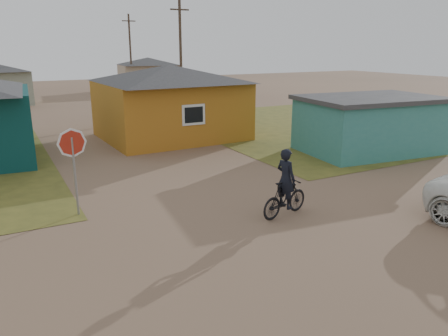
{
  "coord_description": "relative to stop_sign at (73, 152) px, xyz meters",
  "views": [
    {
      "loc": [
        -6.03,
        -8.15,
        4.85
      ],
      "look_at": [
        -0.09,
        3.0,
        1.3
      ],
      "focal_mm": 35.0,
      "sensor_mm": 36.0,
      "label": 1
    }
  ],
  "objects": [
    {
      "name": "stop_sign",
      "position": [
        0.0,
        0.0,
        0.0
      ],
      "size": [
        0.84,
        0.24,
        2.62
      ],
      "color": "gray",
      "rests_on": "ground"
    },
    {
      "name": "cyclist",
      "position": [
        5.37,
        -2.93,
        -1.17
      ],
      "size": [
        1.87,
        0.9,
        2.03
      ],
      "color": "black",
      "rests_on": "ground"
    },
    {
      "name": "grass_ne",
      "position": [
        18.15,
        8.42,
        -1.91
      ],
      "size": [
        20.0,
        18.0,
        0.0
      ],
      "primitive_type": "cube",
      "color": "olive",
      "rests_on": "ground"
    },
    {
      "name": "ground",
      "position": [
        4.15,
        -4.58,
        -1.91
      ],
      "size": [
        120.0,
        120.0,
        0.0
      ],
      "primitive_type": "plane",
      "color": "#80614A"
    },
    {
      "name": "house_yellow",
      "position": [
        6.65,
        9.42,
        0.09
      ],
      "size": [
        7.72,
        6.76,
        3.9
      ],
      "color": "#B36D1B",
      "rests_on": "ground"
    },
    {
      "name": "house_beige_east",
      "position": [
        14.15,
        35.42,
        -0.05
      ],
      "size": [
        6.95,
        6.05,
        3.6
      ],
      "color": "tan",
      "rests_on": "ground"
    },
    {
      "name": "utility_pole_near",
      "position": [
        10.65,
        17.42,
        2.23
      ],
      "size": [
        1.4,
        0.2,
        8.0
      ],
      "color": "#46352A",
      "rests_on": "ground"
    },
    {
      "name": "utility_pole_far",
      "position": [
        11.65,
        33.42,
        2.23
      ],
      "size": [
        1.4,
        0.2,
        8.0
      ],
      "color": "#46352A",
      "rests_on": "ground"
    },
    {
      "name": "shed_turquoise",
      "position": [
        13.65,
        1.92,
        -0.6
      ],
      "size": [
        6.71,
        4.93,
        2.6
      ],
      "color": "teal",
      "rests_on": "ground"
    }
  ]
}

